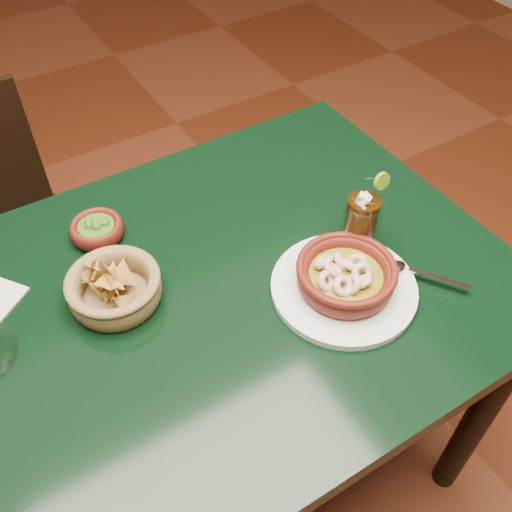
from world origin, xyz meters
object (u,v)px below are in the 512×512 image
chip_basket (114,288)px  cola_drink (361,221)px  dining_table (187,335)px  shrimp_plate (345,279)px

chip_basket → cola_drink: 0.46m
dining_table → shrimp_plate: size_ratio=3.77×
chip_basket → shrimp_plate: bearing=-28.9°
cola_drink → dining_table: bearing=170.6°
dining_table → shrimp_plate: shrimp_plate is taller
shrimp_plate → chip_basket: chip_basket is taller
dining_table → shrimp_plate: (0.26, -0.13, 0.13)m
shrimp_plate → cola_drink: (0.08, 0.07, 0.04)m
dining_table → chip_basket: chip_basket is taller
shrimp_plate → chip_basket: 0.40m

